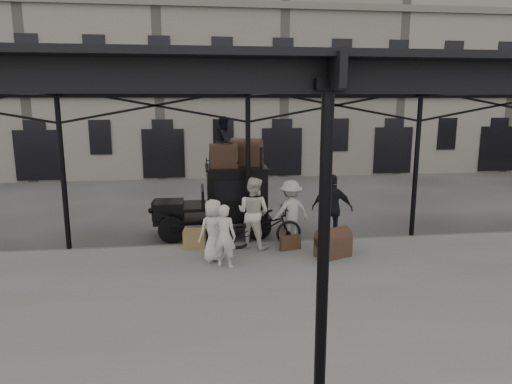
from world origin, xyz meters
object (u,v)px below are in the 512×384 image
(taxi, at_px, (226,197))
(steamer_trunk_platform, at_px, (333,245))
(bicycle, at_px, (264,228))
(steamer_trunk_roof_near, at_px, (223,158))
(porter_left, at_px, (224,236))
(porter_official, at_px, (332,209))

(taxi, height_order, steamer_trunk_platform, taxi)
(bicycle, distance_m, steamer_trunk_roof_near, 2.62)
(steamer_trunk_roof_near, bearing_deg, bicycle, -60.23)
(taxi, bearing_deg, porter_left, -94.43)
(steamer_trunk_platform, bearing_deg, porter_left, 165.61)
(taxi, bearing_deg, steamer_trunk_roof_near, -108.07)
(taxi, height_order, porter_left, taxi)
(taxi, bearing_deg, steamer_trunk_platform, -47.93)
(porter_official, distance_m, steamer_trunk_platform, 1.45)
(porter_official, distance_m, bicycle, 2.06)
(porter_official, relative_size, steamer_trunk_platform, 2.26)
(porter_official, distance_m, steamer_trunk_roof_near, 3.59)
(taxi, height_order, porter_official, taxi)
(porter_left, distance_m, steamer_trunk_platform, 2.94)
(steamer_trunk_roof_near, bearing_deg, steamer_trunk_platform, -46.40)
(porter_official, bearing_deg, steamer_trunk_roof_near, -4.91)
(taxi, xyz_separation_m, steamer_trunk_roof_near, (-0.08, -0.25, 1.28))
(porter_left, bearing_deg, bicycle, -105.89)
(taxi, distance_m, porter_left, 3.32)
(porter_left, distance_m, steamer_trunk_roof_near, 3.43)
(taxi, relative_size, porter_official, 1.84)
(steamer_trunk_roof_near, xyz_separation_m, steamer_trunk_platform, (2.69, -2.65, -2.01))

